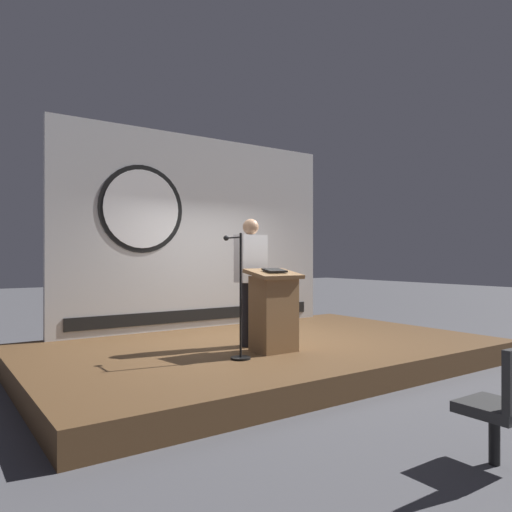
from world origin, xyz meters
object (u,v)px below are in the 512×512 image
speaker_person (251,281)px  audience_chair_left (505,399)px  microphone_stand (239,315)px  podium (274,311)px

speaker_person → audience_chair_left: 3.70m
microphone_stand → audience_chair_left: microphone_stand is taller
audience_chair_left → microphone_stand: bearing=96.1°
podium → audience_chair_left: podium is taller
podium → speaker_person: (-0.03, 0.48, 0.36)m
speaker_person → microphone_stand: (-0.57, -0.59, -0.36)m
microphone_stand → podium: bearing=9.9°
microphone_stand → audience_chair_left: (0.32, -3.05, -0.33)m
podium → microphone_stand: 0.61m
speaker_person → audience_chair_left: speaker_person is taller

